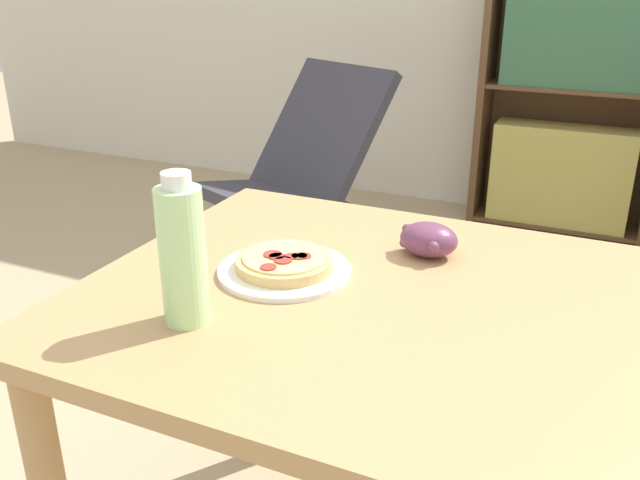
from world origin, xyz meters
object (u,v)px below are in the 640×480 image
at_px(pizza_on_plate, 285,266).
at_px(grape_bunch, 431,240).
at_px(bookshelf, 571,101).
at_px(drink_bottle, 182,254).
at_px(lounge_chair_near, 293,209).

bearing_deg(pizza_on_plate, grape_bunch, 40.49).
bearing_deg(bookshelf, grape_bunch, -91.01).
bearing_deg(drink_bottle, grape_bunch, 55.78).
distance_m(pizza_on_plate, drink_bottle, 0.25).
distance_m(grape_bunch, drink_bottle, 0.50).
distance_m(pizza_on_plate, lounge_chair_near, 1.76).
height_order(pizza_on_plate, bookshelf, bookshelf).
xyz_separation_m(pizza_on_plate, bookshelf, (0.26, 2.56, -0.12)).
relative_size(pizza_on_plate, bookshelf, 0.17).
bearing_deg(lounge_chair_near, grape_bunch, -30.65).
distance_m(grape_bunch, lounge_chair_near, 1.72).
distance_m(pizza_on_plate, bookshelf, 2.58).
relative_size(pizza_on_plate, lounge_chair_near, 0.27).
relative_size(drink_bottle, lounge_chair_near, 0.27).
distance_m(drink_bottle, bookshelf, 2.81).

